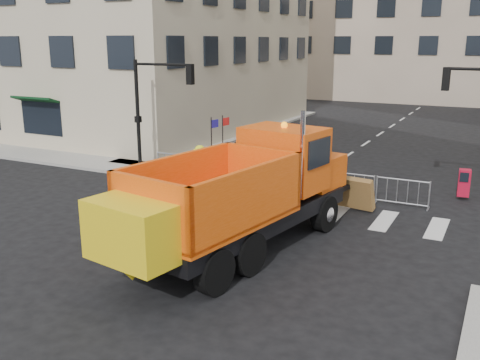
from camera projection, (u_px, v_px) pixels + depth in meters
The scene contains 10 objects.
ground at pixel (202, 252), 16.26m from camera, with size 120.00×120.00×0.00m, color black.
sidewalk_back at pixel (301, 185), 23.58m from camera, with size 64.00×5.00×0.15m, color gray.
traffic_light_left at pixel (138, 117), 25.56m from camera, with size 0.18×0.18×5.40m, color black.
crowd_barriers at pixel (278, 177), 23.01m from camera, with size 12.60×0.60×1.10m, color #9EA0A5, non-canonical shape.
plow_truck at pixel (240, 192), 15.86m from camera, with size 4.82×11.27×4.25m.
cop_a at pixel (303, 185), 20.49m from camera, with size 0.64×0.42×1.76m, color black.
cop_b at pixel (297, 179), 20.91m from camera, with size 0.97×0.75×1.99m, color black.
cop_c at pixel (331, 180), 20.81m from camera, with size 1.14×0.48×1.95m, color black.
worker at pixel (200, 163), 23.81m from camera, with size 1.04×0.60×1.61m, color #F2F71D.
newspaper_box at pixel (464, 183), 21.51m from camera, with size 0.45×0.40×1.10m, color #B80E28.
Camera 1 is at (7.91, -13.01, 6.24)m, focal length 40.00 mm.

